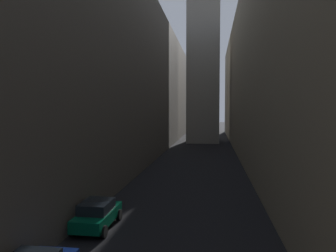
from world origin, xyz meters
name	(u,v)px	position (x,y,z in m)	size (l,w,h in m)	color
ground_plane	(197,161)	(0.00, 48.00, 0.00)	(264.00, 264.00, 0.00)	black
building_block_left	(101,80)	(-13.47, 50.00, 10.75)	(15.94, 108.00, 21.50)	#60594F
building_block_right	(280,74)	(10.52, 50.00, 11.24)	(10.04, 108.00, 22.49)	gray
parked_car_left_far	(97,214)	(-4.40, 24.08, 0.80)	(1.91, 3.95, 1.55)	#05472D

